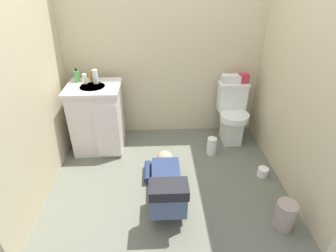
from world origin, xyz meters
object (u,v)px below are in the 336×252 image
vanity_cabinet (98,117)px  faucet (94,77)px  person_plumber (166,185)px  tissue_box (231,79)px  bottle_clear (95,77)px  bottle_white (85,79)px  paper_towel_roll (212,146)px  soap_dispenser (77,76)px  trash_can (285,215)px  toilet (232,114)px  toilet_paper_roll (263,172)px  toiletry_bag (243,78)px  bottle_amber (91,76)px

vanity_cabinet → faucet: (-0.00, 0.15, 0.45)m
person_plumber → tissue_box: tissue_box is taller
bottle_clear → tissue_box: bearing=4.3°
person_plumber → tissue_box: (0.83, 1.13, 0.62)m
bottle_white → paper_towel_roll: bottle_white is taller
vanity_cabinet → person_plumber: (0.78, -0.93, -0.24)m
bottle_clear → paper_towel_roll: bottle_clear is taller
soap_dispenser → bottle_white: bearing=-25.7°
bottle_clear → bottle_white: bearing=180.0°
trash_can → paper_towel_roll: 1.17m
vanity_cabinet → person_plumber: size_ratio=0.77×
person_plumber → vanity_cabinet: bearing=130.0°
toilet → toilet_paper_roll: bearing=-76.2°
toilet → bottle_white: bearing=-179.1°
faucet → vanity_cabinet: bearing=-88.7°
paper_towel_roll → soap_dispenser: bearing=167.7°
tissue_box → paper_towel_roll: (-0.26, -0.41, -0.69)m
toiletry_bag → bottle_amber: size_ratio=1.08×
paper_towel_roll → toilet_paper_roll: paper_towel_roll is taller
tissue_box → toilet_paper_roll: bearing=-74.7°
toiletry_bag → soap_dispenser: soap_dispenser is taller
trash_can → vanity_cabinet: bearing=143.8°
bottle_clear → bottle_amber: bearing=130.7°
toilet → tissue_box: (-0.05, 0.09, 0.43)m
person_plumber → paper_towel_roll: bearing=51.3°
tissue_box → person_plumber: bearing=-126.4°
bottle_clear → trash_can: bottle_clear is taller
toilet → toiletry_bag: toiletry_bag is taller
toiletry_bag → bottle_clear: size_ratio=0.78×
vanity_cabinet → person_plumber: vanity_cabinet is taller
person_plumber → soap_dispenser: 1.60m
person_plumber → bottle_white: bottle_white is taller
toiletry_bag → bottle_white: bottle_white is taller
tissue_box → toiletry_bag: 0.15m
faucet → soap_dispenser: (-0.19, -0.02, 0.02)m
person_plumber → toiletry_bag: 1.62m
vanity_cabinet → trash_can: 2.22m
person_plumber → bottle_clear: size_ratio=6.70×
toiletry_bag → paper_towel_roll: bearing=-134.6°
faucet → trash_can: bearing=-39.1°
soap_dispenser → bottle_clear: 0.22m
soap_dispenser → bottle_white: 0.11m
toilet → trash_can: size_ratio=2.78×
paper_towel_roll → trash_can: bearing=-68.7°
tissue_box → bottle_amber: size_ratio=1.92×
bottle_clear → paper_towel_roll: size_ratio=0.73×
tissue_box → bottle_white: size_ratio=1.97×
tissue_box → bottle_amber: bearing=-178.6°
tissue_box → toilet_paper_roll: size_ratio=2.00×
bottle_amber → bottle_clear: (0.07, -0.08, 0.02)m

